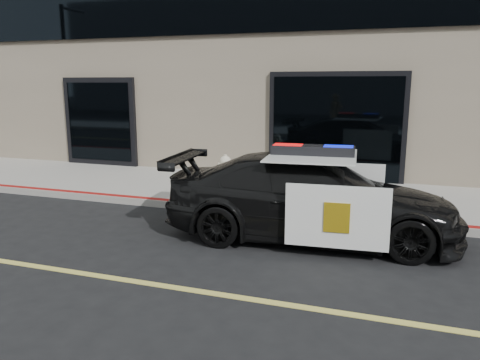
% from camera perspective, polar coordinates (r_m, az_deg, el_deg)
% --- Properties ---
extents(ground, '(120.00, 120.00, 0.00)m').
position_cam_1_polar(ground, '(5.71, 11.87, -15.58)').
color(ground, black).
rests_on(ground, ground).
extents(sidewalk_n, '(60.00, 3.50, 0.15)m').
position_cam_1_polar(sidewalk_n, '(10.62, 15.43, -2.39)').
color(sidewalk_n, gray).
rests_on(sidewalk_n, ground).
extents(police_car, '(2.75, 5.17, 1.59)m').
position_cam_1_polar(police_car, '(7.95, 8.71, -2.07)').
color(police_car, black).
rests_on(police_car, ground).
extents(fire_hydrant, '(0.40, 0.56, 0.88)m').
position_cam_1_polar(fire_hydrant, '(10.45, -1.82, 0.55)').
color(fire_hydrant, beige).
rests_on(fire_hydrant, sidewalk_n).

